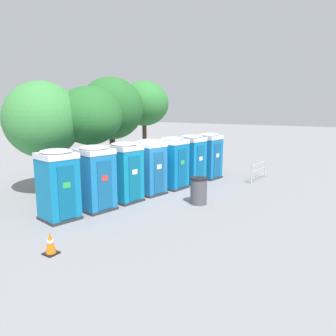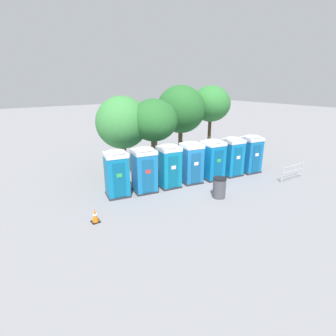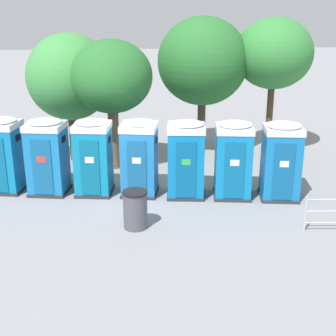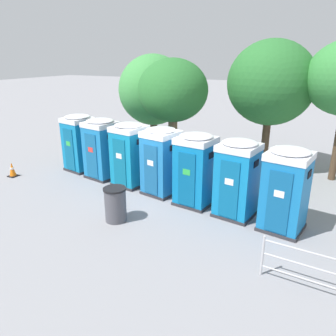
# 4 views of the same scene
# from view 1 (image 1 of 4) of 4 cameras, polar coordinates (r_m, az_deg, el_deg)

# --- Properties ---
(ground_plane) EXTENTS (120.00, 120.00, 0.00)m
(ground_plane) POSITION_cam_1_polar(r_m,az_deg,el_deg) (15.36, -3.77, -4.34)
(ground_plane) COLOR gray
(portapotty_0) EXTENTS (1.40, 1.41, 2.54)m
(portapotty_0) POSITION_cam_1_polar(r_m,az_deg,el_deg) (12.14, -18.61, -2.69)
(portapotty_0) COLOR #2D2D33
(portapotty_0) RESTS_ON ground
(portapotty_1) EXTENTS (1.43, 1.40, 2.54)m
(portapotty_1) POSITION_cam_1_polar(r_m,az_deg,el_deg) (12.87, -12.50, -1.64)
(portapotty_1) COLOR #2D2D33
(portapotty_1) RESTS_ON ground
(portapotty_2) EXTENTS (1.34, 1.36, 2.54)m
(portapotty_2) POSITION_cam_1_polar(r_m,az_deg,el_deg) (13.84, -7.48, -0.63)
(portapotty_2) COLOR #2D2D33
(portapotty_2) RESTS_ON ground
(portapotty_3) EXTENTS (1.37, 1.40, 2.54)m
(portapotty_3) POSITION_cam_1_polar(r_m,az_deg,el_deg) (14.91, -3.15, 0.26)
(portapotty_3) COLOR #2D2D33
(portapotty_3) RESTS_ON ground
(portapotty_4) EXTENTS (1.36, 1.34, 2.54)m
(portapotty_4) POSITION_cam_1_polar(r_m,az_deg,el_deg) (15.98, 0.87, 0.98)
(portapotty_4) COLOR #2D2D33
(portapotty_4) RESTS_ON ground
(portapotty_5) EXTENTS (1.36, 1.36, 2.54)m
(portapotty_5) POSITION_cam_1_polar(r_m,az_deg,el_deg) (17.18, 4.13, 1.63)
(portapotty_5) COLOR #2D2D33
(portapotty_5) RESTS_ON ground
(portapotty_6) EXTENTS (1.39, 1.37, 2.54)m
(portapotty_6) POSITION_cam_1_polar(r_m,az_deg,el_deg) (18.40, 7.09, 2.17)
(portapotty_6) COLOR #2D2D33
(portapotty_6) RESTS_ON ground
(street_tree_0) EXTENTS (3.36, 3.36, 5.08)m
(street_tree_0) POSITION_cam_1_polar(r_m,az_deg,el_deg) (15.66, -20.98, 7.79)
(street_tree_0) COLOR #4C3826
(street_tree_0) RESTS_ON ground
(street_tree_1) EXTENTS (3.76, 3.76, 5.68)m
(street_tree_1) POSITION_cam_1_polar(r_m,az_deg,el_deg) (19.90, -9.84, 10.14)
(street_tree_1) COLOR #4C3826
(street_tree_1) RESTS_ON ground
(street_tree_2) EXTENTS (3.22, 3.22, 5.62)m
(street_tree_2) POSITION_cam_1_polar(r_m,az_deg,el_deg) (22.01, -4.18, 11.08)
(street_tree_2) COLOR #4C3826
(street_tree_2) RESTS_ON ground
(street_tree_3) EXTENTS (3.04, 3.04, 4.91)m
(street_tree_3) POSITION_cam_1_polar(r_m,az_deg,el_deg) (15.82, -13.51, 8.72)
(street_tree_3) COLOR brown
(street_tree_3) RESTS_ON ground
(trash_can) EXTENTS (0.72, 0.72, 1.10)m
(trash_can) POSITION_cam_1_polar(r_m,az_deg,el_deg) (13.55, 5.36, -3.98)
(trash_can) COLOR #4C4C54
(trash_can) RESTS_ON ground
(traffic_cone) EXTENTS (0.36, 0.36, 0.64)m
(traffic_cone) POSITION_cam_1_polar(r_m,az_deg,el_deg) (9.66, -19.80, -12.24)
(traffic_cone) COLOR black
(traffic_cone) RESTS_ON ground
(event_barrier) EXTENTS (2.05, 0.21, 1.05)m
(event_barrier) POSITION_cam_1_polar(r_m,az_deg,el_deg) (18.47, 15.53, -0.35)
(event_barrier) COLOR #B7B7BC
(event_barrier) RESTS_ON ground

